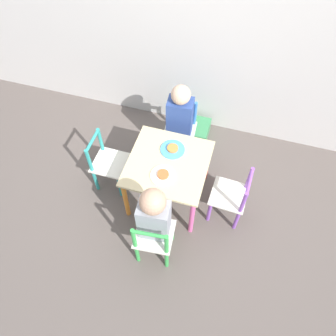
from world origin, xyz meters
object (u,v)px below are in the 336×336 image
object	(u,v)px
kids_table	(168,168)
chair_teal	(108,163)
chair_green	(154,238)
child_front	(155,217)
plate_front	(163,175)
child_back	(179,119)
storage_bin	(193,130)
chair_blue	(180,130)
plate_back	(173,149)
chair_purple	(232,197)

from	to	relation	value
kids_table	chair_teal	distance (m)	0.52
kids_table	chair_green	world-z (taller)	chair_green
chair_teal	child_front	bearing A→B (deg)	-129.04
plate_front	kids_table	bearing A→B (deg)	90.00
child_back	storage_bin	size ratio (longest dim) A/B	2.70
chair_blue	chair_teal	size ratio (longest dim) A/B	1.00
plate_front	storage_bin	size ratio (longest dim) A/B	0.63
child_back	kids_table	bearing A→B (deg)	-90.00
plate_back	plate_front	bearing A→B (deg)	-90.00
chair_blue	storage_bin	world-z (taller)	chair_blue
chair_blue	chair_teal	xyz separation A→B (m)	(-0.46, -0.50, 0.00)
child_back	plate_front	world-z (taller)	child_back
child_back	child_front	bearing A→B (deg)	-89.62
kids_table	child_back	bearing A→B (deg)	94.44
chair_green	chair_teal	xyz separation A→B (m)	(-0.55, 0.50, 0.00)
child_back	storage_bin	bearing A→B (deg)	70.10
chair_green	plate_front	distance (m)	0.44
chair_blue	chair_purple	bearing A→B (deg)	-48.66
chair_blue	child_back	world-z (taller)	child_back
kids_table	plate_back	xyz separation A→B (m)	(0.00, 0.12, 0.08)
chair_green	chair_purple	bearing A→B (deg)	-139.04
chair_green	child_back	distance (m)	0.96
chair_green	plate_front	bearing A→B (deg)	-88.36
chair_teal	child_back	distance (m)	0.67
chair_green	child_back	world-z (taller)	child_back
chair_green	chair_teal	world-z (taller)	same
child_back	chair_teal	bearing A→B (deg)	-141.25
chair_blue	chair_teal	bearing A→B (deg)	-137.27
chair_green	plate_front	xyz separation A→B (m)	(-0.05, 0.38, 0.22)
chair_blue	storage_bin	xyz separation A→B (m)	(0.08, 0.20, -0.19)
chair_teal	plate_front	bearing A→B (deg)	-103.54
child_back	storage_bin	distance (m)	0.47
storage_bin	child_front	bearing A→B (deg)	-89.92
kids_table	plate_back	size ratio (longest dim) A/B	3.17
kids_table	chair_purple	distance (m)	0.52
chair_blue	chair_green	size ratio (longest dim) A/B	1.00
child_front	chair_purple	bearing A→B (deg)	-143.22
chair_teal	child_front	xyz separation A→B (m)	(0.54, -0.44, 0.21)
plate_front	chair_teal	bearing A→B (deg)	166.37
chair_green	chair_teal	distance (m)	0.74
chair_purple	plate_back	world-z (taller)	chair_purple
chair_purple	chair_blue	bearing A→B (deg)	-131.34
plate_back	chair_green	bearing A→B (deg)	-85.82
chair_purple	chair_green	bearing A→B (deg)	-40.96
chair_teal	storage_bin	bearing A→B (deg)	-37.52
child_back	child_front	xyz separation A→B (m)	(0.07, -0.88, 0.01)
plate_front	chair_green	bearing A→B (deg)	-83.17
kids_table	chair_purple	bearing A→B (deg)	-2.88
kids_table	storage_bin	bearing A→B (deg)	86.88
child_back	plate_back	xyz separation A→B (m)	(0.03, -0.32, 0.02)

